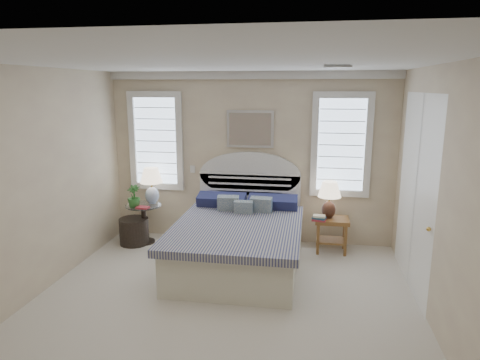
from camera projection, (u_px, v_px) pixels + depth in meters
name	position (u px, v px, depth m)	size (l,w,h in m)	color
floor	(218.00, 317.00, 4.68)	(4.50, 5.00, 0.01)	beige
ceiling	(214.00, 62.00, 4.10)	(4.50, 5.00, 0.01)	silver
wall_back	(250.00, 158.00, 6.80)	(4.50, 0.02, 2.70)	tan
wall_left	(19.00, 189.00, 4.75)	(0.02, 5.00, 2.70)	tan
wall_right	(449.00, 208.00, 4.03)	(0.02, 5.00, 2.70)	tan
crown_molding	(250.00, 75.00, 6.49)	(4.50, 0.08, 0.12)	silver
hvac_vent	(337.00, 67.00, 4.69)	(0.30, 0.20, 0.02)	#B2B2B2
switch_plate	(193.00, 169.00, 6.98)	(0.08, 0.01, 0.12)	silver
window_left	(156.00, 141.00, 6.98)	(0.90, 0.06, 1.60)	#AFC4DE
window_right	(341.00, 145.00, 6.50)	(0.90, 0.06, 1.60)	#AFC4DE
painting	(250.00, 129.00, 6.66)	(0.74, 0.04, 0.58)	silver
closet_door	(416.00, 193.00, 5.22)	(0.02, 1.80, 2.40)	white
bed	(239.00, 238.00, 6.00)	(1.72, 2.28, 1.47)	beige
side_table_left	(144.00, 220.00, 6.84)	(0.56, 0.56, 0.63)	black
nightstand_right	(332.00, 227.00, 6.46)	(0.50, 0.40, 0.53)	brown
floor_pot	(134.00, 231.00, 6.83)	(0.46, 0.46, 0.42)	black
lamp_left	(151.00, 182.00, 6.82)	(0.38, 0.38, 0.59)	white
lamp_right	(329.00, 196.00, 6.39)	(0.41, 0.41, 0.56)	black
potted_plant	(134.00, 196.00, 6.62)	(0.20, 0.20, 0.35)	#2A6A2D
books_left	(143.00, 208.00, 6.60)	(0.19, 0.14, 0.03)	#A72936
books_right	(319.00, 218.00, 6.31)	(0.22, 0.18, 0.08)	#A72936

